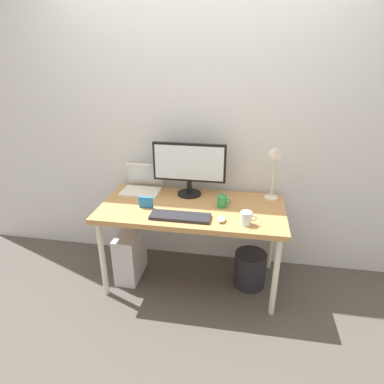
% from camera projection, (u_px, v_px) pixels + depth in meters
% --- Properties ---
extents(ground_plane, '(6.00, 6.00, 0.00)m').
position_uv_depth(ground_plane, '(192.00, 279.00, 2.85)').
color(ground_plane, '#4C4742').
extents(back_wall, '(4.40, 0.04, 2.60)m').
position_uv_depth(back_wall, '(200.00, 120.00, 2.71)').
color(back_wall, silver).
rests_on(back_wall, ground_plane).
extents(desk, '(1.43, 0.70, 0.71)m').
position_uv_depth(desk, '(192.00, 213.00, 2.60)').
color(desk, '#B7844C').
rests_on(desk, ground_plane).
extents(monitor, '(0.60, 0.20, 0.44)m').
position_uv_depth(monitor, '(189.00, 166.00, 2.68)').
color(monitor, black).
rests_on(monitor, desk).
extents(laptop, '(0.32, 0.28, 0.22)m').
position_uv_depth(laptop, '(142.00, 184.00, 2.84)').
color(laptop, silver).
rests_on(laptop, desk).
extents(desk_lamp, '(0.11, 0.16, 0.48)m').
position_uv_depth(desk_lamp, '(275.00, 160.00, 2.54)').
color(desk_lamp, silver).
rests_on(desk_lamp, desk).
extents(keyboard, '(0.44, 0.14, 0.02)m').
position_uv_depth(keyboard, '(180.00, 217.00, 2.39)').
color(keyboard, '#232328').
rests_on(keyboard, desk).
extents(mouse, '(0.06, 0.09, 0.03)m').
position_uv_depth(mouse, '(222.00, 219.00, 2.34)').
color(mouse, silver).
rests_on(mouse, desk).
extents(coffee_mug, '(0.11, 0.07, 0.09)m').
position_uv_depth(coffee_mug, '(222.00, 201.00, 2.54)').
color(coffee_mug, '#268C4C').
rests_on(coffee_mug, desk).
extents(glass_cup, '(0.11, 0.08, 0.10)m').
position_uv_depth(glass_cup, '(246.00, 218.00, 2.28)').
color(glass_cup, silver).
rests_on(glass_cup, desk).
extents(photo_frame, '(0.11, 0.02, 0.09)m').
position_uv_depth(photo_frame, '(146.00, 202.00, 2.52)').
color(photo_frame, '#1E72BF').
rests_on(photo_frame, desk).
extents(computer_tower, '(0.18, 0.36, 0.42)m').
position_uv_depth(computer_tower, '(130.00, 254.00, 2.83)').
color(computer_tower, silver).
rests_on(computer_tower, ground_plane).
extents(wastebasket, '(0.26, 0.26, 0.30)m').
position_uv_depth(wastebasket, '(250.00, 269.00, 2.74)').
color(wastebasket, '#232328').
rests_on(wastebasket, ground_plane).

